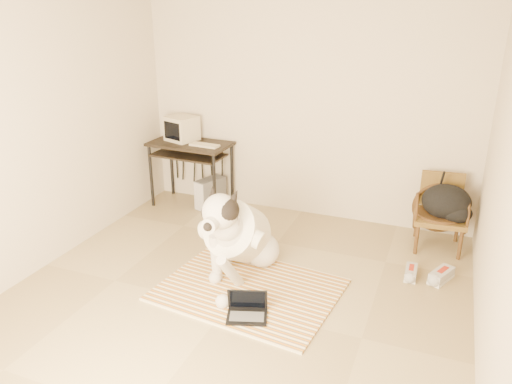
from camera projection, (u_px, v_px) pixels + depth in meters
The scene contains 15 objects.
floor at pixel (227, 307), 4.34m from camera, with size 4.50×4.50×0.00m, color #9D8960.
wall_back at pixel (305, 105), 5.80m from camera, with size 4.50×4.50×0.00m, color beige.
wall_left at pixel (24, 135), 4.54m from camera, with size 4.50×4.50×0.00m, color beige.
wall_right at pixel (509, 194), 3.16m from camera, with size 4.50×4.50×0.00m, color beige.
rug at pixel (249, 289), 4.58m from camera, with size 1.69×1.36×0.02m.
dog at pixel (238, 235), 4.76m from camera, with size 0.68×1.42×1.02m.
laptop at pixel (247, 309), 4.17m from camera, with size 0.39×0.33×0.23m.
computer_desk at pixel (190, 152), 6.22m from camera, with size 1.03×0.60×0.84m.
crt_monitor at pixel (182, 128), 6.24m from camera, with size 0.42×0.41×0.30m.
desk_keyboard at pixel (205, 145), 6.05m from camera, with size 0.37×0.13×0.02m, color #BFB195.
pc_tower at pixel (210, 193), 6.36m from camera, with size 0.29×0.44×0.38m.
rattan_chair at pixel (440, 212), 5.28m from camera, with size 0.56×0.54×0.78m.
backpack at pixel (448, 204), 5.15m from camera, with size 0.51×0.41×0.37m.
sneaker_left at pixel (411, 273), 4.80m from camera, with size 0.11×0.27×0.09m.
sneaker_right at pixel (441, 276), 4.73m from camera, with size 0.25×0.34×0.11m.
Camera 1 is at (1.59, -3.33, 2.50)m, focal length 35.00 mm.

